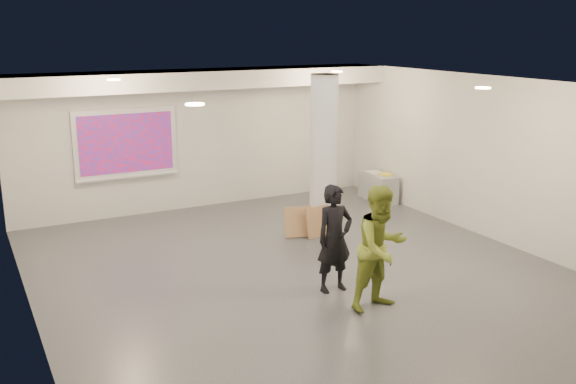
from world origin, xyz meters
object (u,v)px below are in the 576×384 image
credenza (378,187)px  woman (335,239)px  column (324,154)px  projection_screen (126,144)px  man (381,248)px

credenza → woman: 5.35m
column → credenza: size_ratio=2.80×
projection_screen → woman: (1.72, -5.31, -0.72)m
woman → man: size_ratio=0.91×
credenza → woman: woman is taller
column → man: size_ratio=1.69×
column → man: bearing=-108.1°
credenza → man: (-3.36, -4.76, 0.57)m
projection_screen → credenza: projection_screen is taller
column → credenza: column is taller
credenza → projection_screen: bearing=170.3°
woman → man: bearing=-75.0°
man → column: bearing=64.6°
column → projection_screen: size_ratio=1.43×
column → man: column is taller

